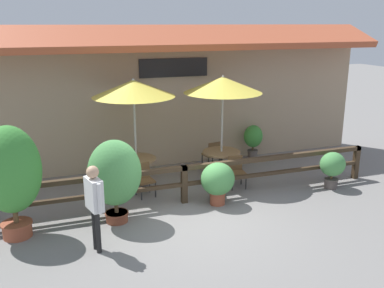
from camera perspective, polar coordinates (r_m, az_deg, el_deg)
The scene contains 17 objects.
ground_plane at distance 9.77m, azimuth 0.95°, elevation -10.10°, with size 60.00×60.00×0.00m, color slate.
building_facade at distance 12.88m, azimuth -5.43°, elevation 6.36°, with size 14.28×1.49×4.23m.
patio_railing at distance 10.41m, azimuth -1.06°, elevation -4.27°, with size 10.40×0.14×0.95m.
patio_umbrella_near at distance 11.15m, azimuth -7.80°, elevation 7.34°, with size 2.15×2.15×2.91m.
dining_table_near at distance 11.62m, azimuth -7.43°, elevation -2.61°, with size 1.08×1.08×0.77m.
chair_near_streetside at distance 10.97m, azimuth -6.38°, elevation -4.55°, with size 0.48×0.48×0.84m.
chair_near_wallside at distance 12.37m, azimuth -8.29°, elevation -2.25°, with size 0.43×0.43×0.84m.
patio_umbrella_middle at distance 11.72m, azimuth 4.13°, elevation 7.86°, with size 2.15×2.15×2.91m.
dining_table_middle at distance 12.17m, azimuth 3.95°, elevation -1.66°, with size 1.08×1.08×0.77m.
chair_middle_streetside at distance 11.54m, azimuth 5.94°, elevation -3.50°, with size 0.47×0.47×0.84m.
chair_middle_wallside at distance 12.95m, azimuth 2.68°, elevation -1.27°, with size 0.49×0.49×0.84m.
potted_plant_small_flowering at distance 10.36m, azimuth 3.45°, elevation -4.89°, with size 0.83×0.75×1.05m.
potted_plant_tall_tropical at distance 9.25m, azimuth -23.06°, elevation -3.57°, with size 1.21×1.09×2.37m.
potted_plant_entrance_palm at distance 9.42m, azimuth -10.27°, elevation -4.00°, with size 1.17×1.05×1.88m.
potted_plant_broad_leaf at distance 11.94m, azimuth 18.22°, elevation -2.85°, with size 0.69×0.62×0.99m.
potted_plant_corner_fern at distance 13.80m, azimuth 8.16°, elevation 0.70°, with size 0.61×0.55×1.15m.
pedestrian at distance 8.29m, azimuth -12.90°, elevation -6.94°, with size 0.32×0.59×1.74m.
Camera 1 is at (-3.09, -8.22, 4.27)m, focal length 40.00 mm.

